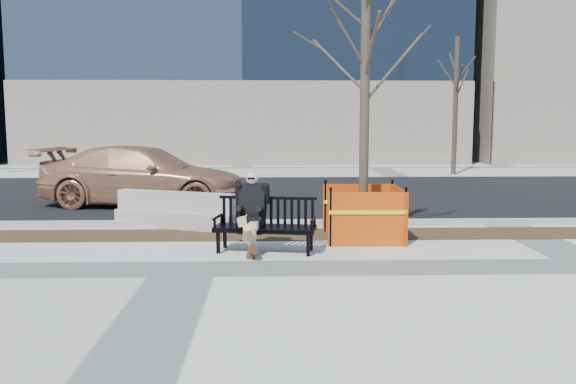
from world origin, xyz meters
name	(u,v)px	position (x,y,z in m)	size (l,w,h in m)	color
ground	(185,269)	(0.00, 0.00, 0.00)	(120.00, 120.00, 0.00)	beige
mulch_strip	(204,235)	(0.00, 2.60, 0.00)	(40.00, 1.20, 0.02)	#47301C
asphalt_street	(227,195)	(0.00, 8.80, 0.00)	(60.00, 10.40, 0.01)	black
curb	(209,224)	(0.00, 3.55, 0.06)	(60.00, 0.25, 0.12)	#9E9B93
bench	(265,252)	(1.18, 1.12, 0.00)	(1.72, 0.62, 0.92)	black
seated_man	(252,251)	(0.95, 1.21, 0.00)	(0.57, 0.96, 1.34)	black
tree_fence	(363,239)	(2.98, 2.14, 0.00)	(2.08, 2.08, 5.21)	#F65D0D
sedan	(145,206)	(-1.93, 6.60, 0.00)	(2.13, 5.24, 1.52)	#A46C50
jersey_barrier_left	(176,228)	(-0.65, 3.41, 0.00)	(2.62, 0.52, 0.75)	#9F9C95
far_tree_right	(453,174)	(8.65, 15.08, 0.00)	(2.17, 2.17, 5.85)	#41352A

